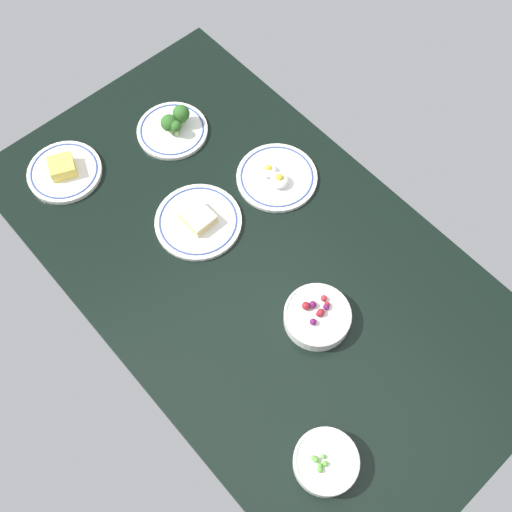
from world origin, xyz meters
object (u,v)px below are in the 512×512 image
plate_eggs (277,177)px  plate_broccoli (174,126)px  plate_sandwich (198,221)px  bowl_peas (326,462)px  bowl_berries (316,317)px  plate_cheese (64,171)px

plate_eggs → plate_broccoli: 33.18cm
plate_sandwich → bowl_peas: 67.69cm
bowl_berries → plate_cheese: bowl_berries is taller
plate_broccoli → bowl_berries: size_ratio=1.24×
bowl_peas → plate_cheese: (-101.74, 0.72, -1.37)cm
plate_broccoli → plate_cheese: bearing=-105.3°
plate_broccoli → bowl_peas: bearing=-19.1°
plate_cheese → plate_broccoli: bearing=74.7°
plate_sandwich → plate_broccoli: 31.28cm
plate_eggs → plate_cheese: (-40.08, -41.99, 0.23)cm
plate_eggs → plate_cheese: plate_cheese is taller
bowl_peas → bowl_berries: 33.25cm
plate_broccoli → plate_sandwich: bearing=-26.9°
plate_cheese → plate_eggs: bearing=46.3°
plate_eggs → plate_cheese: bearing=-133.7°
plate_sandwich → plate_cheese: bearing=-154.6°
bowl_berries → plate_broccoli: bearing=171.4°
plate_sandwich → plate_eggs: size_ratio=1.04×
plate_sandwich → bowl_berries: (40.16, 3.79, 1.19)cm
plate_eggs → bowl_peas: 75.03cm
bowl_peas → plate_cheese: bearing=179.6°
plate_broccoli → plate_eggs: bearing=18.5°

